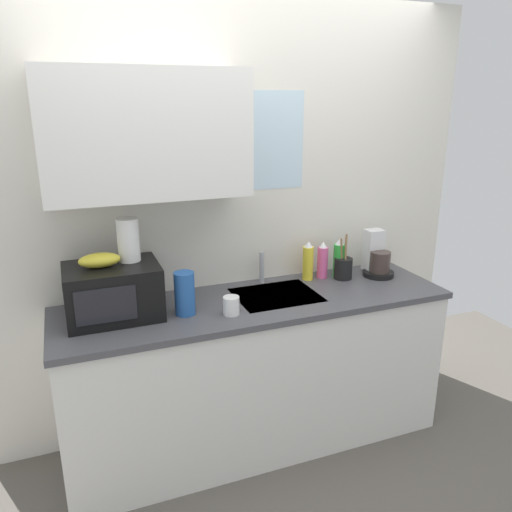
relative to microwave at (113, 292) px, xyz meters
name	(u,v)px	position (x,y,z in m)	size (l,w,h in m)	color
kitchen_wall_assembly	(219,207)	(0.64, 0.26, 0.33)	(2.94, 0.42, 2.50)	silver
counter_unit	(256,370)	(0.75, -0.05, -0.58)	(2.17, 0.63, 0.90)	white
sink_faucet	(262,267)	(0.88, 0.19, -0.04)	(0.03, 0.03, 0.19)	#B2B5BA
microwave	(113,292)	(0.00, 0.00, 0.00)	(0.46, 0.35, 0.27)	black
banana_bunch	(99,260)	(-0.05, 0.00, 0.17)	(0.20, 0.11, 0.07)	gold
paper_towel_roll	(128,240)	(0.10, 0.05, 0.24)	(0.11, 0.11, 0.22)	white
coffee_maker	(377,259)	(1.60, 0.06, -0.03)	(0.19, 0.21, 0.28)	black
dish_soap_bottle_yellow	(308,262)	(1.16, 0.14, -0.02)	(0.07, 0.07, 0.24)	yellow
dish_soap_bottle_pink	(322,261)	(1.26, 0.13, -0.03)	(0.07, 0.07, 0.23)	#E55999
dish_soap_bottle_green	(339,259)	(1.35, 0.11, -0.02)	(0.07, 0.07, 0.24)	green
cereal_canister	(185,293)	(0.34, -0.10, -0.02)	(0.10, 0.10, 0.22)	#2659A5
mug_white	(231,306)	(0.56, -0.19, -0.09)	(0.08, 0.08, 0.10)	white
utensil_crock	(343,268)	(1.37, 0.07, -0.06)	(0.11, 0.11, 0.28)	black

